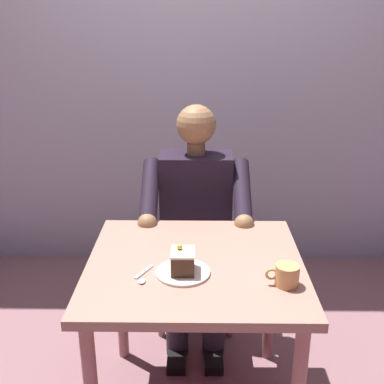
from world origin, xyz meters
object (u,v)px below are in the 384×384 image
Objects in this scene: seated_person at (196,222)px; dessert_spoon at (143,277)px; coffee_cup at (287,275)px; cake_slice at (183,261)px; chair at (196,230)px; dining_table at (195,283)px.

dessert_spoon is at bearing 74.81° from seated_person.
coffee_cup is 0.86× the size of dessert_spoon.
seated_person is 0.68m from cake_slice.
chair is 1.00m from coffee_cup.
chair is 0.88m from cake_slice.
chair reaches higher than cake_slice.
dining_table is 0.76m from chair.
dessert_spoon is at bearing -4.62° from coffee_cup.
dessert_spoon is (0.51, -0.04, -0.04)m from coffee_cup.
cake_slice is 0.37m from coffee_cup.
chair is at bearing -70.59° from coffee_cup.
seated_person is 8.60× the size of dessert_spoon.
dining_table is 8.00× the size of cake_slice.
dining_table is 6.95× the size of coffee_cup.
dessert_spoon is at bearing 12.82° from cake_slice.
chair is 0.75× the size of seated_person.
cake_slice reaches higher than dessert_spoon.
chair is 8.64× the size of cake_slice.
seated_person is 0.81m from coffee_cup.
seated_person reaches higher than chair.
cake_slice is (0.04, 0.09, 0.15)m from dining_table.
coffee_cup is (-0.32, 0.74, 0.13)m from seated_person.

